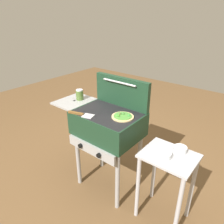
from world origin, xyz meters
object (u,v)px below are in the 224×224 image
pizza_veggie (123,116)px  spatula (81,114)px  sauce_jar (80,95)px  grill (107,125)px  prep_table (167,174)px  topping_bowl_far (164,155)px  topping_bowl_near (180,149)px

pizza_veggie → spatula: pizza_veggie is taller
sauce_jar → spatula: (0.29, -0.26, -0.05)m
grill → prep_table: grill is taller
topping_bowl_far → prep_table: bearing=62.8°
grill → topping_bowl_near: bearing=8.6°
pizza_veggie → spatula: 0.39m
spatula → grill: bearing=52.9°
grill → sauce_jar: bearing=171.5°
sauce_jar → prep_table: sauce_jar is taller
grill → spatula: (-0.15, -0.20, 0.15)m
spatula → topping_bowl_far: bearing=10.8°
spatula → topping_bowl_near: bearing=19.4°
pizza_veggie → sauce_jar: 0.63m
pizza_veggie → prep_table: pizza_veggie is taller
spatula → sauce_jar: bearing=138.0°
sauce_jar → prep_table: (1.12, -0.06, -0.45)m
prep_table → grill: bearing=-179.6°
sauce_jar → prep_table: bearing=-3.1°
pizza_veggie → sauce_jar: (-0.63, 0.06, 0.05)m
spatula → pizza_veggie: bearing=31.8°
grill → topping_bowl_far: 0.65m
sauce_jar → prep_table: size_ratio=0.16×
prep_table → topping_bowl_near: (0.05, 0.10, 0.22)m
pizza_veggie → spatula: (-0.33, -0.21, -0.00)m
pizza_veggie → topping_bowl_near: 0.57m
spatula → prep_table: (0.82, 0.20, -0.40)m
grill → prep_table: (0.67, 0.00, -0.25)m
prep_table → topping_bowl_near: topping_bowl_near is taller
sauce_jar → spatula: 0.40m
prep_table → pizza_veggie: bearing=179.4°
grill → prep_table: 0.72m
topping_bowl_near → sauce_jar: bearing=-177.9°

